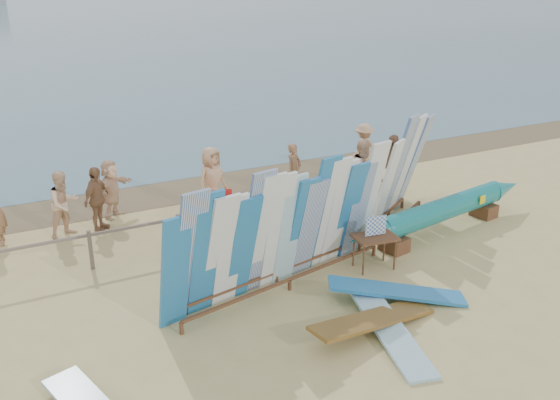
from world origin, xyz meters
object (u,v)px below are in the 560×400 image
beach_chair_left (224,216)px  beachgoer_4 (97,199)px  beachgoer_extra_0 (363,150)px  beachgoer_2 (64,204)px  beachgoer_6 (211,180)px  main_surfboard_rack (283,232)px  side_surfboard_rack (400,174)px  flat_board_b (390,336)px  beachgoer_7 (294,170)px  vendor_table (374,251)px  flat_board_c (373,330)px  flat_board_d (396,300)px  beachgoer_10 (392,166)px  beachgoer_8 (364,172)px  stroller (213,216)px  outrigger_canoe (444,211)px  beachgoer_5 (111,189)px  beach_chair_right (225,220)px

beach_chair_left → beachgoer_4: beachgoer_4 is taller
beach_chair_left → beachgoer_extra_0: (5.56, 1.69, 0.60)m
beachgoer_2 → beachgoer_6: (3.75, -0.25, 0.09)m
main_surfboard_rack → side_surfboard_rack: 4.58m
flat_board_b → beachgoer_2: 8.52m
beach_chair_left → beachgoer_7: beachgoer_7 is taller
side_surfboard_rack → vendor_table: size_ratio=2.41×
flat_board_c → flat_board_b: size_ratio=1.00×
flat_board_d → beachgoer_10: (3.71, 4.92, 0.92)m
main_surfboard_rack → beachgoer_6: bearing=75.0°
flat_board_c → beachgoer_8: bearing=-41.9°
stroller → beachgoer_10: beachgoer_10 is taller
outrigger_canoe → beach_chair_left: bearing=137.2°
beachgoer_6 → beachgoer_8: 4.24m
flat_board_c → beachgoer_4: bearing=17.5°
outrigger_canoe → beachgoer_10: (0.57, 2.78, 0.33)m
outrigger_canoe → beachgoer_7: bearing=106.2°
flat_board_c → flat_board_d: bearing=-66.6°
stroller → beachgoer_7: bearing=46.8°
beachgoer_4 → beachgoer_5: bearing=7.4°
flat_board_b → beachgoer_6: size_ratio=1.47×
flat_board_c → beachgoer_2: bearing=22.4°
flat_board_b → beachgoer_extra_0: beachgoer_extra_0 is taller
side_surfboard_rack → flat_board_c: bearing=-164.5°
beachgoer_4 → beachgoer_5: size_ratio=1.05×
flat_board_c → beachgoer_5: 8.25m
side_surfboard_rack → beachgoer_8: 1.68m
flat_board_c → beachgoer_4: 7.79m
flat_board_d → beachgoer_6: 6.36m
beachgoer_5 → beachgoer_7: 5.09m
beachgoer_4 → beachgoer_8: bearing=-58.6°
flat_board_d → beachgoer_6: bearing=41.7°
side_surfboard_rack → flat_board_c: size_ratio=1.09×
vendor_table → beach_chair_right: (-2.02, 3.51, -0.16)m
beachgoer_2 → beachgoer_5: bearing=3.5°
outrigger_canoe → vendor_table: (-2.68, -0.77, -0.18)m
beachgoer_7 → beachgoer_8: (1.47, -1.37, 0.13)m
beachgoer_extra_0 → beachgoer_6: size_ratio=0.94×
beachgoer_8 → beach_chair_left: bearing=151.7°
vendor_table → beachgoer_2: bearing=146.9°
beachgoer_8 → beachgoer_10: bearing=-19.1°
outrigger_canoe → beachgoer_extra_0: beachgoer_extra_0 is taller
flat_board_b → beach_chair_left: (-0.60, 6.11, 0.26)m
vendor_table → beachgoer_extra_0: size_ratio=0.71×
beach_chair_right → beachgoer_7: 3.08m
beach_chair_right → beachgoer_6: size_ratio=0.45×
flat_board_d → beachgoer_7: beachgoer_7 is taller
stroller → beachgoer_5: size_ratio=0.60×
beachgoer_10 → beachgoer_4: bearing=-70.9°
beachgoer_2 → beachgoer_6: size_ratio=0.90×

